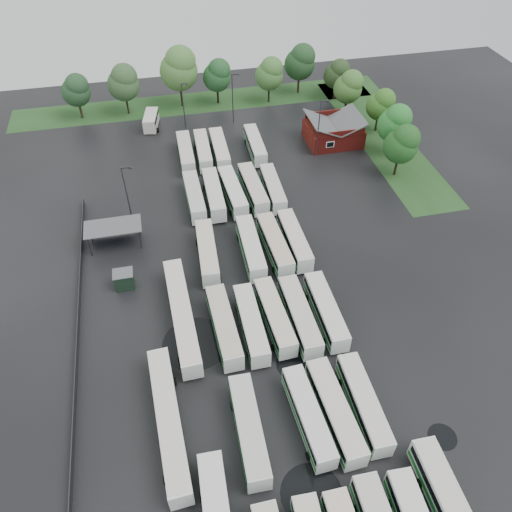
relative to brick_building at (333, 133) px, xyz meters
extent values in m
plane|color=black|center=(-24.00, -42.77, -1.87)|extent=(160.00, 160.00, 0.00)
cube|color=maroon|center=(0.00, 0.03, -0.17)|extent=(10.00, 8.00, 3.40)
cube|color=#4C4F51|center=(-2.50, 0.03, 2.43)|extent=(5.07, 8.60, 2.19)
cube|color=#4C4F51|center=(2.50, 0.03, 2.43)|extent=(5.07, 8.60, 2.19)
cube|color=maroon|center=(0.00, -3.97, 2.03)|extent=(9.00, 0.20, 1.20)
cube|color=silver|center=(-2.00, -4.02, 0.13)|extent=(1.60, 0.12, 1.20)
cylinder|color=#2D2D30|center=(-44.80, -22.77, -0.17)|extent=(0.16, 0.16, 3.40)
cylinder|color=#2D2D30|center=(-37.60, -22.77, -0.17)|extent=(0.16, 0.16, 3.40)
cylinder|color=#2D2D30|center=(-44.80, -19.57, -0.17)|extent=(0.16, 0.16, 3.40)
cylinder|color=#2D2D30|center=(-37.60, -19.57, -0.17)|extent=(0.16, 0.16, 3.40)
cube|color=#4C4F51|center=(-41.20, -21.17, 1.63)|extent=(8.20, 4.20, 0.15)
cube|color=navy|center=(-41.20, -19.27, -0.27)|extent=(7.60, 0.08, 2.60)
cube|color=black|center=(-40.20, -30.17, -0.62)|extent=(2.50, 2.00, 2.50)
cube|color=#4C4F51|center=(-40.20, -30.17, 0.69)|extent=(2.70, 2.20, 0.12)
cube|color=#1F451B|center=(-22.00, 22.03, -1.86)|extent=(80.00, 10.00, 0.01)
cube|color=#1F451B|center=(10.00, 0.03, -1.86)|extent=(10.00, 50.00, 0.01)
cube|color=#2D2D30|center=(-46.20, -34.77, -1.27)|extent=(0.10, 50.00, 1.20)
cylinder|color=black|center=(-18.82, -64.71, -1.43)|extent=(2.47, 0.93, 0.93)
cylinder|color=black|center=(-15.60, -64.93, -1.44)|extent=(2.42, 0.91, 0.91)
cube|color=silver|center=(-28.24, -55.30, -0.09)|extent=(2.72, 11.73, 2.67)
cube|color=black|center=(-28.24, -55.30, 0.44)|extent=(2.76, 11.26, 0.86)
cube|color=#157E2A|center=(-28.24, -55.30, -0.68)|extent=(2.76, 11.49, 0.59)
cube|color=beige|center=(-28.24, -55.30, 1.30)|extent=(2.61, 11.37, 0.12)
cylinder|color=black|center=(-28.24, -59.03, -1.43)|extent=(2.48, 0.93, 0.93)
cylinder|color=black|center=(-28.24, -51.56, -1.43)|extent=(2.48, 0.93, 0.93)
cube|color=silver|center=(-21.80, -55.13, -0.17)|extent=(2.89, 11.23, 2.55)
cube|color=black|center=(-21.80, -55.13, 0.34)|extent=(2.92, 10.79, 0.82)
cube|color=#176E23|center=(-21.80, -55.13, -0.73)|extent=(2.93, 11.01, 0.56)
cube|color=silver|center=(-21.80, -55.13, 1.15)|extent=(2.78, 10.89, 0.11)
cylinder|color=black|center=(-21.80, -58.69, -1.45)|extent=(2.36, 0.89, 0.89)
cylinder|color=black|center=(-21.80, -51.57, -1.45)|extent=(2.36, 0.89, 0.89)
cube|color=silver|center=(-18.90, -55.24, -0.07)|extent=(3.03, 11.89, 2.70)
cube|color=black|center=(-18.90, -55.24, 0.47)|extent=(3.06, 11.42, 0.86)
cube|color=#197027|center=(-18.90, -55.24, -0.67)|extent=(3.07, 11.65, 0.59)
cube|color=beige|center=(-18.90, -55.24, 1.32)|extent=(2.91, 11.53, 0.12)
cylinder|color=black|center=(-18.90, -59.01, -1.42)|extent=(2.50, 0.94, 0.94)
cylinder|color=black|center=(-18.90, -51.47, -1.42)|extent=(2.50, 0.94, 0.94)
cube|color=silver|center=(-15.56, -54.98, -0.15)|extent=(2.48, 11.30, 2.58)
cube|color=black|center=(-15.56, -54.98, 0.37)|extent=(2.54, 10.85, 0.83)
cube|color=#197F2A|center=(-15.56, -54.98, -0.72)|extent=(2.53, 11.08, 0.57)
cube|color=silver|center=(-15.56, -54.98, 1.19)|extent=(2.39, 10.96, 0.11)
cylinder|color=black|center=(-15.56, -58.59, -1.44)|extent=(2.40, 0.90, 0.90)
cylinder|color=black|center=(-15.56, -51.37, -1.44)|extent=(2.40, 0.90, 0.90)
cube|color=silver|center=(-28.42, -41.43, -0.09)|extent=(2.81, 11.77, 2.68)
cube|color=black|center=(-28.42, -41.43, 0.45)|extent=(2.85, 11.31, 0.86)
cube|color=#237432|center=(-28.42, -41.43, -0.68)|extent=(2.85, 11.54, 0.59)
cube|color=beige|center=(-28.42, -41.43, 1.30)|extent=(2.70, 11.42, 0.12)
cylinder|color=black|center=(-28.42, -45.17, -1.43)|extent=(2.49, 0.94, 0.94)
cylinder|color=black|center=(-28.42, -37.68, -1.43)|extent=(2.49, 0.94, 0.94)
cube|color=silver|center=(-25.10, -41.77, -0.13)|extent=(2.41, 11.40, 2.61)
cube|color=black|center=(-25.10, -41.77, 0.39)|extent=(2.47, 10.95, 0.84)
cube|color=#147221|center=(-25.10, -41.77, -0.71)|extent=(2.46, 11.17, 0.57)
cube|color=silver|center=(-25.10, -41.77, 1.22)|extent=(2.32, 11.06, 0.11)
cylinder|color=black|center=(-25.10, -45.42, -1.44)|extent=(2.42, 0.91, 0.91)
cylinder|color=black|center=(-25.10, -38.13, -1.44)|extent=(2.42, 0.91, 0.91)
cube|color=silver|center=(-21.95, -41.25, -0.14)|extent=(2.94, 11.47, 2.61)
cube|color=black|center=(-21.95, -41.25, 0.38)|extent=(2.97, 11.02, 0.83)
cube|color=#0A7725|center=(-21.95, -41.25, -0.71)|extent=(2.98, 11.25, 0.57)
cube|color=beige|center=(-21.95, -41.25, 1.21)|extent=(2.83, 11.13, 0.11)
cylinder|color=black|center=(-21.95, -44.89, -1.44)|extent=(2.42, 0.91, 0.91)
cylinder|color=black|center=(-21.95, -37.61, -1.44)|extent=(2.42, 0.91, 0.91)
cube|color=silver|center=(-18.90, -41.89, -0.08)|extent=(2.58, 11.77, 2.69)
cube|color=black|center=(-18.90, -41.89, 0.46)|extent=(2.64, 11.30, 0.86)
cube|color=#23732F|center=(-18.90, -41.89, -0.67)|extent=(2.63, 11.53, 0.59)
cube|color=beige|center=(-18.90, -41.89, 1.31)|extent=(2.48, 11.41, 0.12)
cylinder|color=black|center=(-18.90, -45.64, -1.43)|extent=(2.49, 0.94, 0.94)
cylinder|color=black|center=(-18.90, -38.13, -1.43)|extent=(2.49, 0.94, 0.94)
cube|color=silver|center=(-15.41, -41.75, -0.12)|extent=(2.42, 11.48, 2.63)
cube|color=black|center=(-15.41, -41.75, 0.41)|extent=(2.48, 11.03, 0.84)
cube|color=#217231|center=(-15.41, -41.75, -0.70)|extent=(2.47, 11.25, 0.58)
cube|color=silver|center=(-15.41, -41.75, 1.24)|extent=(2.32, 11.14, 0.11)
cylinder|color=black|center=(-15.41, -45.42, -1.44)|extent=(2.44, 0.92, 0.92)
cylinder|color=black|center=(-15.41, -38.08, -1.44)|extent=(2.44, 0.92, 0.92)
cube|color=silver|center=(-28.42, -27.70, -0.10)|extent=(3.02, 11.74, 2.67)
cube|color=black|center=(-28.42, -27.70, 0.44)|extent=(3.06, 11.28, 0.85)
cube|color=#147E26|center=(-28.42, -27.70, -0.68)|extent=(3.06, 11.51, 0.59)
cube|color=beige|center=(-28.42, -27.70, 1.28)|extent=(2.91, 11.39, 0.12)
cylinder|color=black|center=(-28.42, -31.43, -1.43)|extent=(2.47, 0.93, 0.93)
cylinder|color=black|center=(-28.42, -23.98, -1.43)|extent=(2.47, 0.93, 0.93)
cube|color=silver|center=(-22.20, -28.16, -0.08)|extent=(2.74, 11.82, 2.70)
cube|color=black|center=(-22.20, -28.16, 0.46)|extent=(2.79, 11.35, 0.86)
cube|color=#097D1C|center=(-22.20, -28.16, -0.67)|extent=(2.78, 11.58, 0.59)
cube|color=silver|center=(-22.20, -28.16, 1.32)|extent=(2.63, 11.46, 0.12)
cylinder|color=black|center=(-22.20, -31.92, -1.42)|extent=(2.50, 0.94, 0.94)
cylinder|color=black|center=(-22.20, -24.39, -1.42)|extent=(2.50, 0.94, 0.94)
cube|color=silver|center=(-18.64, -28.21, -0.10)|extent=(2.87, 11.71, 2.66)
cube|color=black|center=(-18.64, -28.21, 0.44)|extent=(2.91, 11.25, 0.85)
cube|color=#14802B|center=(-18.64, -28.21, -0.68)|extent=(2.91, 11.48, 0.59)
cube|color=beige|center=(-18.64, -28.21, 1.28)|extent=(2.76, 11.36, 0.12)
cylinder|color=black|center=(-18.64, -31.93, -1.43)|extent=(2.47, 0.93, 0.93)
cylinder|color=black|center=(-18.64, -24.49, -1.43)|extent=(2.47, 0.93, 0.93)
cube|color=silver|center=(-15.59, -27.84, -0.13)|extent=(2.44, 11.45, 2.62)
cube|color=black|center=(-15.59, -27.84, 0.40)|extent=(2.50, 11.00, 0.84)
cube|color=#107123|center=(-15.59, -27.84, -0.70)|extent=(2.49, 11.23, 0.58)
cube|color=beige|center=(-15.59, -27.84, 1.23)|extent=(2.35, 11.11, 0.11)
cylinder|color=black|center=(-15.59, -31.50, -1.44)|extent=(2.43, 0.92, 0.92)
cylinder|color=black|center=(-15.59, -24.18, -1.44)|extent=(2.43, 0.92, 0.92)
cube|color=silver|center=(-28.50, -14.17, -0.13)|extent=(2.47, 11.44, 2.62)
cube|color=black|center=(-28.50, -14.17, 0.40)|extent=(2.53, 10.99, 0.84)
cube|color=#1A7F33|center=(-28.50, -14.17, -0.70)|extent=(2.52, 11.22, 0.58)
cube|color=beige|center=(-28.50, -14.17, 1.23)|extent=(2.37, 11.10, 0.11)
cylinder|color=black|center=(-28.50, -17.82, -1.44)|extent=(2.43, 0.91, 0.91)
cylinder|color=black|center=(-28.50, -10.51, -1.44)|extent=(2.43, 0.91, 0.91)
cube|color=silver|center=(-25.33, -14.21, -0.09)|extent=(2.66, 11.72, 2.68)
cube|color=black|center=(-25.33, -14.21, 0.44)|extent=(2.71, 11.26, 0.86)
cube|color=#1A712B|center=(-25.33, -14.21, -0.68)|extent=(2.71, 11.49, 0.59)
cube|color=beige|center=(-25.33, -14.21, 1.30)|extent=(2.56, 11.37, 0.12)
cylinder|color=black|center=(-25.33, -17.94, -1.43)|extent=(2.48, 0.93, 0.93)
cylinder|color=black|center=(-25.33, -10.47, -1.43)|extent=(2.48, 0.93, 0.93)
cube|color=silver|center=(-22.18, -14.23, -0.10)|extent=(3.00, 11.75, 2.67)
cube|color=black|center=(-22.18, -14.23, 0.44)|extent=(3.04, 11.29, 0.85)
cube|color=#167924|center=(-22.18, -14.23, -0.68)|extent=(3.04, 11.52, 0.59)
cube|color=silver|center=(-22.18, -14.23, 1.29)|extent=(2.89, 11.39, 0.12)
cylinder|color=black|center=(-22.18, -17.96, -1.43)|extent=(2.47, 0.93, 0.93)
cylinder|color=black|center=(-22.18, -10.50, -1.43)|extent=(2.47, 0.93, 0.93)
cube|color=silver|center=(-18.76, -14.13, -0.08)|extent=(2.85, 11.85, 2.70)
cube|color=black|center=(-18.76, -14.13, 0.46)|extent=(2.90, 11.38, 0.86)
cube|color=#0B6F1D|center=(-18.76, -14.13, -0.67)|extent=(2.89, 11.61, 0.59)
cube|color=beige|center=(-18.76, -14.13, 1.32)|extent=(2.74, 11.49, 0.12)
cylinder|color=black|center=(-18.76, -17.90, -1.42)|extent=(2.50, 0.94, 0.94)
cylinder|color=black|center=(-18.76, -10.36, -1.42)|extent=(2.50, 0.94, 0.94)
cube|color=silver|center=(-15.56, -14.66, -0.17)|extent=(2.68, 11.22, 2.56)
cube|color=black|center=(-15.56, -14.66, 0.34)|extent=(2.72, 10.78, 0.82)
cube|color=#1C712E|center=(-15.56, -14.66, -0.73)|extent=(2.72, 11.00, 0.56)
cube|color=beige|center=(-15.56, -14.66, 1.15)|extent=(2.58, 10.88, 0.11)
cylinder|color=black|center=(-15.56, -18.23, -1.45)|extent=(2.37, 0.89, 0.89)
cylinder|color=black|center=(-15.56, -11.10, -1.45)|extent=(2.37, 0.89, 0.89)
cube|color=silver|center=(-28.27, -0.61, -0.13)|extent=(2.60, 11.45, 2.61)
cube|color=black|center=(-28.27, -0.61, 0.39)|extent=(2.65, 10.99, 0.84)
cube|color=#127B25|center=(-28.27, -0.61, -0.71)|extent=(2.65, 11.22, 0.57)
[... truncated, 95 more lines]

